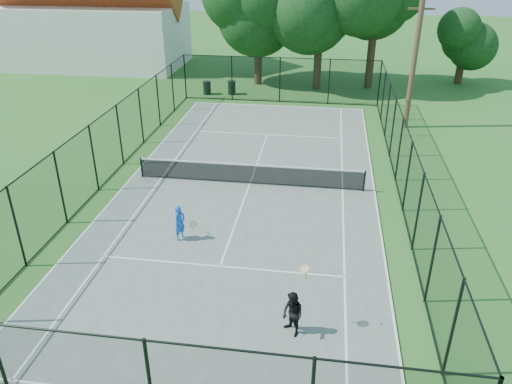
# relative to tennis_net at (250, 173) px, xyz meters

# --- Properties ---
(ground) EXTENTS (120.00, 120.00, 0.00)m
(ground) POSITION_rel_tennis_net_xyz_m (0.00, 0.00, -0.58)
(ground) COLOR #266322
(tennis_court) EXTENTS (11.00, 24.00, 0.06)m
(tennis_court) POSITION_rel_tennis_net_xyz_m (0.00, 0.00, -0.55)
(tennis_court) COLOR #59695F
(tennis_court) RESTS_ON ground
(tennis_net) EXTENTS (10.08, 0.08, 0.95)m
(tennis_net) POSITION_rel_tennis_net_xyz_m (0.00, 0.00, 0.00)
(tennis_net) COLOR black
(tennis_net) RESTS_ON tennis_court
(fence) EXTENTS (13.10, 26.10, 3.00)m
(fence) POSITION_rel_tennis_net_xyz_m (0.00, 0.00, 0.92)
(fence) COLOR black
(fence) RESTS_ON ground
(tree_near_left) EXTENTS (6.32, 6.32, 8.24)m
(tree_near_left) POSITION_rel_tennis_net_xyz_m (-2.11, 17.60, 4.49)
(tree_near_left) COLOR #332114
(tree_near_left) RESTS_ON ground
(tree_near_mid) EXTENTS (6.79, 6.79, 8.88)m
(tree_near_mid) POSITION_rel_tennis_net_xyz_m (2.35, 16.78, 4.89)
(tree_near_mid) COLOR #332114
(tree_near_mid) RESTS_ON ground
(tree_near_right) EXTENTS (6.14, 6.14, 8.48)m
(tree_near_right) POSITION_rel_tennis_net_xyz_m (6.14, 17.66, 4.81)
(tree_near_right) COLOR #332114
(tree_near_right) RESTS_ON ground
(tree_far_right) EXTENTS (3.82, 3.82, 5.06)m
(tree_far_right) POSITION_rel_tennis_net_xyz_m (13.02, 19.87, 2.54)
(tree_far_right) COLOR #332114
(tree_far_right) RESTS_ON ground
(building) EXTENTS (15.30, 8.15, 11.87)m
(building) POSITION_rel_tennis_net_xyz_m (-17.00, 22.00, 4.35)
(building) COLOR silver
(building) RESTS_ON ground
(trash_bin_left) EXTENTS (0.58, 0.58, 0.92)m
(trash_bin_left) POSITION_rel_tennis_net_xyz_m (-5.29, 14.19, -0.11)
(trash_bin_left) COLOR black
(trash_bin_left) RESTS_ON ground
(trash_bin_right) EXTENTS (0.58, 0.58, 0.95)m
(trash_bin_right) POSITION_rel_tennis_net_xyz_m (-3.55, 14.43, -0.10)
(trash_bin_right) COLOR black
(trash_bin_right) RESTS_ON ground
(utility_pole) EXTENTS (1.40, 0.30, 7.23)m
(utility_pole) POSITION_rel_tennis_net_xyz_m (7.82, 9.00, 3.10)
(utility_pole) COLOR #4C3823
(utility_pole) RESTS_ON ground
(player_blue) EXTENTS (0.84, 0.59, 1.35)m
(player_blue) POSITION_rel_tennis_net_xyz_m (-1.77, -4.90, 0.16)
(player_blue) COLOR blue
(player_blue) RESTS_ON tennis_court
(player_black) EXTENTS (0.82, 0.90, 2.49)m
(player_black) POSITION_rel_tennis_net_xyz_m (2.62, -9.22, 0.16)
(player_black) COLOR black
(player_black) RESTS_ON tennis_court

